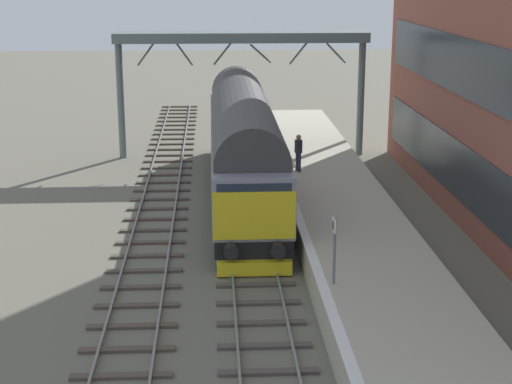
% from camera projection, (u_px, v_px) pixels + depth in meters
% --- Properties ---
extents(ground_plane, '(140.00, 140.00, 0.00)m').
position_uv_depth(ground_plane, '(250.00, 242.00, 28.89)').
color(ground_plane, '#656355').
rests_on(ground_plane, ground).
extents(track_main, '(2.50, 60.00, 0.15)m').
position_uv_depth(track_main, '(250.00, 240.00, 28.87)').
color(track_main, slate).
rests_on(track_main, ground).
extents(track_adjacent_west, '(2.50, 60.00, 0.15)m').
position_uv_depth(track_adjacent_west, '(150.00, 242.00, 28.68)').
color(track_adjacent_west, slate).
rests_on(track_adjacent_west, ground).
extents(station_platform, '(4.00, 44.00, 1.01)m').
position_uv_depth(station_platform, '(348.00, 227.00, 28.94)').
color(station_platform, '#B3AE9A').
rests_on(station_platform, ground).
extents(diesel_locomotive, '(2.74, 18.68, 4.68)m').
position_uv_depth(diesel_locomotive, '(243.00, 141.00, 33.86)').
color(diesel_locomotive, black).
rests_on(diesel_locomotive, ground).
extents(platform_number_sign, '(0.10, 0.44, 1.91)m').
position_uv_depth(platform_number_sign, '(334.00, 241.00, 22.11)').
color(platform_number_sign, slate).
rests_on(platform_number_sign, station_platform).
extents(waiting_passenger, '(0.46, 0.46, 1.64)m').
position_uv_depth(waiting_passenger, '(298.00, 149.00, 34.57)').
color(waiting_passenger, '#293041').
rests_on(waiting_passenger, station_platform).
extents(overhead_footbridge, '(12.89, 2.00, 6.47)m').
position_uv_depth(overhead_footbridge, '(241.00, 44.00, 40.50)').
color(overhead_footbridge, slate).
rests_on(overhead_footbridge, ground).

